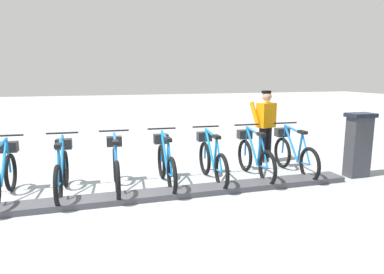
# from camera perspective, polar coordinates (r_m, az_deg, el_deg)

# --- Properties ---
(ground_plane) EXTENTS (60.00, 60.00, 0.00)m
(ground_plane) POSITION_cam_1_polar(r_m,az_deg,el_deg) (5.82, -14.21, -10.43)
(ground_plane) COLOR #A1A7AC
(dock_rail_base) EXTENTS (0.44, 8.88, 0.10)m
(dock_rail_base) POSITION_cam_1_polar(r_m,az_deg,el_deg) (5.80, -14.23, -9.97)
(dock_rail_base) COLOR #47474C
(dock_rail_base) RESTS_ON ground
(payment_kiosk) EXTENTS (0.36, 0.52, 1.28)m
(payment_kiosk) POSITION_cam_1_polar(r_m,az_deg,el_deg) (7.64, 25.62, -1.03)
(payment_kiosk) COLOR #38383D
(payment_kiosk) RESTS_ON ground
(bike_docked_0) EXTENTS (1.72, 0.54, 1.02)m
(bike_docked_0) POSITION_cam_1_polar(r_m,az_deg,el_deg) (7.46, 16.29, -2.53)
(bike_docked_0) COLOR black
(bike_docked_0) RESTS_ON ground
(bike_docked_1) EXTENTS (1.72, 0.54, 1.02)m
(bike_docked_1) POSITION_cam_1_polar(r_m,az_deg,el_deg) (7.02, 10.12, -3.06)
(bike_docked_1) COLOR black
(bike_docked_1) RESTS_ON ground
(bike_docked_2) EXTENTS (1.72, 0.54, 1.02)m
(bike_docked_2) POSITION_cam_1_polar(r_m,az_deg,el_deg) (6.67, 3.21, -3.62)
(bike_docked_2) COLOR black
(bike_docked_2) RESTS_ON ground
(bike_docked_3) EXTENTS (1.72, 0.54, 1.02)m
(bike_docked_3) POSITION_cam_1_polar(r_m,az_deg,el_deg) (6.42, -4.35, -4.17)
(bike_docked_3) COLOR black
(bike_docked_3) RESTS_ON ground
(bike_docked_4) EXTENTS (1.72, 0.54, 1.02)m
(bike_docked_4) POSITION_cam_1_polar(r_m,az_deg,el_deg) (6.30, -12.37, -4.67)
(bike_docked_4) COLOR black
(bike_docked_4) RESTS_ON ground
(bike_docked_5) EXTENTS (1.72, 0.54, 1.02)m
(bike_docked_5) POSITION_cam_1_polar(r_m,az_deg,el_deg) (6.30, -20.55, -5.09)
(bike_docked_5) COLOR black
(bike_docked_5) RESTS_ON ground
(bike_docked_6) EXTENTS (1.72, 0.54, 1.02)m
(bike_docked_6) POSITION_cam_1_polar(r_m,az_deg,el_deg) (6.43, -28.58, -5.40)
(bike_docked_6) COLOR black
(bike_docked_6) RESTS_ON ground
(worker_near_rack) EXTENTS (0.53, 0.69, 1.66)m
(worker_near_rack) POSITION_cam_1_polar(r_m,az_deg,el_deg) (8.21, 11.97, 2.19)
(worker_near_rack) COLOR white
(worker_near_rack) RESTS_ON ground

